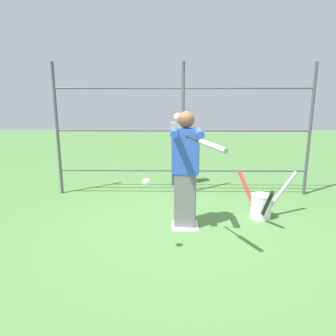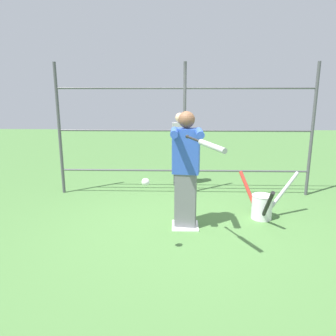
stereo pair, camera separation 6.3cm
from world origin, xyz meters
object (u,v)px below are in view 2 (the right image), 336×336
batter (186,167)px  softball_in_flight (146,182)px  bystander_behind_fence (180,148)px  bat_bucket (263,205)px  baseball_bat_swinging (209,145)px

batter → softball_in_flight: size_ratio=18.20×
batter → bystander_behind_fence: bearing=-87.9°
softball_in_flight → bat_bucket: bearing=-144.2°
baseball_bat_swinging → bat_bucket: 2.02m
baseball_bat_swinging → softball_in_flight: (0.74, -0.01, -0.46)m
baseball_bat_swinging → bat_bucket: bearing=-128.5°
batter → softball_in_flight: 1.03m
bat_bucket → softball_in_flight: bearing=35.8°
batter → bat_bucket: batter is taller
baseball_bat_swinging → bat_bucket: (-1.02, -1.28, -1.20)m
batter → bat_bucket: 1.49m
baseball_bat_swinging → bystander_behind_fence: size_ratio=0.50×
bat_bucket → bystander_behind_fence: 2.37m
batter → bat_bucket: bearing=-163.6°
baseball_bat_swinging → softball_in_flight: baseball_bat_swinging is taller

